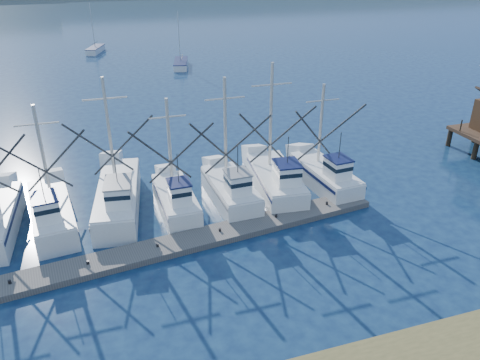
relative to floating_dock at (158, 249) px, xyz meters
name	(u,v)px	position (x,y,z in m)	size (l,w,h in m)	color
ground	(352,286)	(9.41, -6.28, -0.20)	(500.00, 500.00, 0.00)	#0D1E3D
floating_dock	(158,249)	(0.00, 0.00, 0.00)	(29.76, 1.98, 0.40)	#57534E
trawler_fleet	(145,200)	(-0.07, 4.89, 0.80)	(29.06, 9.72, 9.28)	silver
sailboat_near	(181,64)	(10.98, 47.69, 0.29)	(3.42, 6.90, 8.10)	silver
sailboat_far	(96,50)	(-0.97, 63.39, 0.30)	(3.55, 6.20, 8.10)	silver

